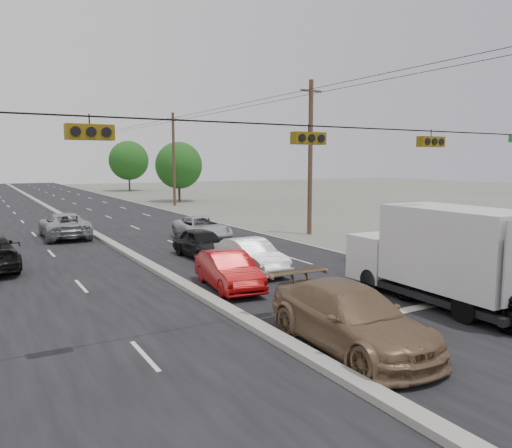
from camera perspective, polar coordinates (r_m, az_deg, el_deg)
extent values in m
plane|color=#606356|center=(14.37, 0.75, -12.36)|extent=(200.00, 200.00, 0.00)
cube|color=black|center=(42.49, -20.34, 0.23)|extent=(20.00, 160.00, 0.02)
cube|color=gray|center=(42.48, -20.35, 0.36)|extent=(0.50, 160.00, 0.20)
cylinder|color=#422D1E|center=(32.97, 6.22, 7.47)|extent=(0.30, 0.30, 10.00)
cube|color=#422D1E|center=(33.27, 6.33, 14.89)|extent=(1.60, 0.12, 0.12)
cylinder|color=#422D1E|center=(55.17, -9.38, 7.27)|extent=(0.30, 0.30, 10.00)
cube|color=#422D1E|center=(55.36, -9.47, 11.73)|extent=(1.60, 0.12, 0.12)
cylinder|color=black|center=(13.58, 0.79, 11.38)|extent=(25.00, 0.04, 0.04)
cube|color=#72590C|center=(11.91, -18.47, 9.93)|extent=(1.05, 0.30, 0.35)
cube|color=#72590C|center=(14.38, 6.01, 9.71)|extent=(1.05, 0.30, 0.35)
cube|color=#72590C|center=(17.77, 19.35, 8.86)|extent=(1.05, 0.30, 0.35)
cylinder|color=#382619|center=(60.84, -8.76, 3.74)|extent=(0.28, 0.28, 2.52)
sphere|color=#225516|center=(60.74, -8.82, 6.64)|extent=(5.60, 5.60, 5.60)
cylinder|color=#382619|center=(84.87, -14.26, 4.67)|extent=(0.28, 0.28, 2.88)
sphere|color=#225516|center=(84.80, -14.34, 7.05)|extent=(6.40, 6.40, 6.40)
cube|color=black|center=(18.27, 19.73, -7.13)|extent=(2.35, 6.60, 0.23)
cube|color=silver|center=(17.48, 21.77, -2.55)|extent=(2.48, 4.74, 2.61)
cube|color=silver|center=(19.74, 14.70, -3.68)|extent=(2.29, 1.84, 1.68)
cylinder|color=black|center=(19.08, 12.93, -6.29)|extent=(0.31, 0.85, 0.84)
cylinder|color=black|center=(20.40, 17.11, -5.56)|extent=(0.31, 0.85, 0.84)
cylinder|color=black|center=(16.27, 22.80, -9.03)|extent=(0.31, 0.85, 0.84)
cylinder|color=black|center=(17.79, 26.83, -7.87)|extent=(0.31, 0.85, 0.84)
imported|color=brown|center=(13.29, 10.74, -10.50)|extent=(2.50, 5.59, 1.59)
imported|color=#910809|center=(18.97, -3.18, -5.34)|extent=(1.98, 4.38, 1.40)
imported|color=black|center=(17.61, 24.59, -6.48)|extent=(2.85, 6.10, 1.69)
imported|color=black|center=(25.00, -6.14, -2.25)|extent=(1.92, 4.37, 1.46)
imported|color=white|center=(21.65, -0.58, -3.71)|extent=(1.57, 4.38, 1.44)
imported|color=#AFB2B7|center=(30.59, -6.19, -0.53)|extent=(2.67, 5.34, 1.45)
imported|color=#101453|center=(23.38, 15.06, -3.34)|extent=(2.36, 4.59, 1.27)
imported|color=#94979B|center=(33.61, -21.06, -0.17)|extent=(2.73, 5.74, 1.58)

